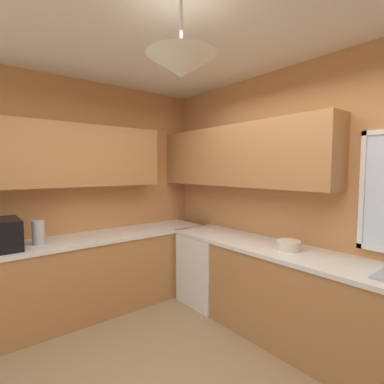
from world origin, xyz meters
The scene contains 6 objects.
room_shell centered at (-0.38, 0.50, 1.80)m, with size 4.29×3.34×2.77m.
counter_run_left centered at (-1.78, 0.00, 0.44)m, with size 0.65×2.95×0.88m.
counter_run_back centered at (0.21, 1.30, 0.44)m, with size 3.38×0.65×0.88m.
dishwasher centered at (-1.12, 1.27, 0.42)m, with size 0.60×0.60×0.84m, color white.
kettle centered at (-1.76, -0.51, 1.01)m, with size 0.12×0.12×0.25m, color #B7B7BC.
bowl centered at (-0.04, 1.30, 0.93)m, with size 0.22×0.22×0.09m, color beige.
Camera 1 is at (1.50, -1.12, 1.65)m, focal length 27.27 mm.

